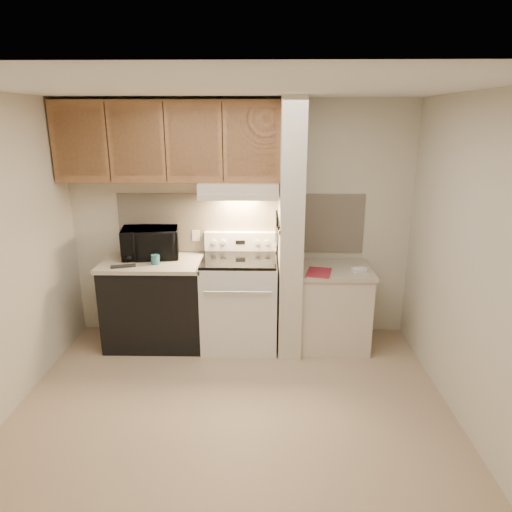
{
  "coord_description": "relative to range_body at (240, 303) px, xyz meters",
  "views": [
    {
      "loc": [
        0.26,
        -3.24,
        2.3
      ],
      "look_at": [
        0.18,
        0.75,
        1.09
      ],
      "focal_mm": 32.0,
      "sensor_mm": 36.0,
      "label": 1
    }
  ],
  "objects": [
    {
      "name": "range_knob_right_outer",
      "position": [
        0.28,
        0.24,
        0.59
      ],
      "size": [
        0.05,
        0.02,
        0.05
      ],
      "primitive_type": "cylinder",
      "rotation": [
        1.57,
        0.0,
        0.0
      ],
      "color": "silver",
      "rests_on": "range_backguard"
    },
    {
      "name": "oven_window",
      "position": [
        0.0,
        -0.32,
        0.04
      ],
      "size": [
        0.5,
        0.01,
        0.3
      ],
      "primitive_type": "cube",
      "color": "black",
      "rests_on": "range_body"
    },
    {
      "name": "wall_right",
      "position": [
        1.8,
        -1.16,
        0.79
      ],
      "size": [
        0.02,
        3.0,
        2.5
      ],
      "primitive_type": "cube",
      "color": "beige",
      "rests_on": "floor"
    },
    {
      "name": "knife_blade_e",
      "position": [
        0.38,
        0.1,
        0.75
      ],
      "size": [
        0.01,
        0.04,
        0.18
      ],
      "primitive_type": "cube",
      "color": "silver",
      "rests_on": "knife_strip"
    },
    {
      "name": "cooktop",
      "position": [
        0.0,
        0.0,
        0.48
      ],
      "size": [
        0.74,
        0.64,
        0.03
      ],
      "primitive_type": "cube",
      "color": "black",
      "rests_on": "range_body"
    },
    {
      "name": "cab_door_d",
      "position": [
        0.13,
        0.01,
        1.62
      ],
      "size": [
        0.46,
        0.01,
        0.63
      ],
      "primitive_type": "cube",
      "color": "#8E5F39",
      "rests_on": "upper_cabinets"
    },
    {
      "name": "knife_handle_e",
      "position": [
        0.38,
        0.11,
        0.91
      ],
      "size": [
        0.02,
        0.02,
        0.1
      ],
      "primitive_type": "cylinder",
      "color": "black",
      "rests_on": "knife_strip"
    },
    {
      "name": "cab_gap_c",
      "position": [
        -0.14,
        0.01,
        1.62
      ],
      "size": [
        0.01,
        0.01,
        0.73
      ],
      "primitive_type": "cube",
      "color": "black",
      "rests_on": "upper_cabinets"
    },
    {
      "name": "floor",
      "position": [
        0.0,
        -1.16,
        -0.46
      ],
      "size": [
        3.6,
        3.6,
        0.0
      ],
      "primitive_type": "plane",
      "color": "tan",
      "rests_on": "ground"
    },
    {
      "name": "ceiling",
      "position": [
        0.0,
        -1.16,
        2.04
      ],
      "size": [
        3.6,
        3.6,
        0.0
      ],
      "primitive_type": "plane",
      "rotation": [
        3.14,
        0.0,
        0.0
      ],
      "color": "white",
      "rests_on": "wall_back"
    },
    {
      "name": "knife_blade_c",
      "position": [
        0.38,
        -0.06,
        0.74
      ],
      "size": [
        0.01,
        0.04,
        0.2
      ],
      "primitive_type": "cube",
      "color": "silver",
      "rests_on": "knife_strip"
    },
    {
      "name": "range_knob_left_inner",
      "position": [
        -0.18,
        0.24,
        0.59
      ],
      "size": [
        0.05,
        0.02,
        0.05
      ],
      "primitive_type": "cylinder",
      "rotation": [
        1.57,
        0.0,
        0.0
      ],
      "color": "silver",
      "rests_on": "range_backguard"
    },
    {
      "name": "knife_strip",
      "position": [
        0.39,
        -0.06,
        0.86
      ],
      "size": [
        0.02,
        0.42,
        0.04
      ],
      "primitive_type": "cube",
      "color": "black",
      "rests_on": "partition_pillar"
    },
    {
      "name": "range_hood",
      "position": [
        0.0,
        0.12,
        1.17
      ],
      "size": [
        0.78,
        0.44,
        0.15
      ],
      "primitive_type": "cube",
      "color": "beige",
      "rests_on": "upper_cabinets"
    },
    {
      "name": "knife_blade_a",
      "position": [
        0.38,
        -0.2,
        0.76
      ],
      "size": [
        0.01,
        0.03,
        0.16
      ],
      "primitive_type": "cube",
      "color": "silver",
      "rests_on": "knife_strip"
    },
    {
      "name": "knife_handle_d",
      "position": [
        0.38,
        0.03,
        0.91
      ],
      "size": [
        0.02,
        0.02,
        0.1
      ],
      "primitive_type": "cylinder",
      "color": "black",
      "rests_on": "knife_strip"
    },
    {
      "name": "pillar_trim",
      "position": [
        0.39,
        -0.01,
        0.84
      ],
      "size": [
        0.01,
        0.7,
        0.04
      ],
      "primitive_type": "cube",
      "color": "#8E5F39",
      "rests_on": "partition_pillar"
    },
    {
      "name": "cab_gap_a",
      "position": [
        -1.23,
        0.01,
        1.62
      ],
      "size": [
        0.01,
        0.01,
        0.73
      ],
      "primitive_type": "cube",
      "color": "black",
      "rests_on": "upper_cabinets"
    },
    {
      "name": "outlet",
      "position": [
        -0.48,
        0.32,
        0.64
      ],
      "size": [
        0.08,
        0.01,
        0.12
      ],
      "primitive_type": "cube",
      "color": "beige",
      "rests_on": "backsplash"
    },
    {
      "name": "partition_pillar",
      "position": [
        0.51,
        -0.01,
        0.79
      ],
      "size": [
        0.22,
        0.7,
        2.5
      ],
      "primitive_type": "cube",
      "color": "beige",
      "rests_on": "floor"
    },
    {
      "name": "oven_mitt",
      "position": [
        0.38,
        0.17,
        0.74
      ],
      "size": [
        0.03,
        0.1,
        0.23
      ],
      "primitive_type": "cube",
      "color": "gray",
      "rests_on": "partition_pillar"
    },
    {
      "name": "knife_handle_a",
      "position": [
        0.38,
        -0.2,
        0.91
      ],
      "size": [
        0.02,
        0.02,
        0.1
      ],
      "primitive_type": "cylinder",
      "color": "black",
      "rests_on": "knife_strip"
    },
    {
      "name": "right_cab_base",
      "position": [
        0.97,
        -0.01,
        -0.06
      ],
      "size": [
        0.7,
        0.6,
        0.81
      ],
      "primitive_type": "cube",
      "color": "beige",
      "rests_on": "floor"
    },
    {
      "name": "dishwasher_front",
      "position": [
        -0.88,
        0.01,
        -0.03
      ],
      "size": [
        1.0,
        0.63,
        0.87
      ],
      "primitive_type": "cube",
      "color": "black",
      "rests_on": "floor"
    },
    {
      "name": "knife_handle_c",
      "position": [
        0.38,
        -0.05,
        0.91
      ],
      "size": [
        0.02,
        0.02,
        0.1
      ],
      "primitive_type": "cylinder",
      "color": "black",
      "rests_on": "knife_strip"
    },
    {
      "name": "knife_blade_d",
      "position": [
        0.38,
        0.03,
        0.76
      ],
      "size": [
        0.01,
        0.04,
        0.16
      ],
      "primitive_type": "cube",
      "color": "silver",
      "rests_on": "knife_strip"
    },
    {
      "name": "range_knob_left_outer",
      "position": [
        -0.28,
        0.24,
        0.59
      ],
      "size": [
        0.05,
        0.02,
        0.05
      ],
      "primitive_type": "cylinder",
      "rotation": [
        1.57,
        0.0,
        0.0
      ],
      "color": "silver",
      "rests_on": "range_backguard"
    },
    {
      "name": "upper_cabinets",
      "position": [
        -0.69,
        0.17,
        1.62
      ],
      "size": [
        2.18,
        0.33,
        0.77
      ],
      "primitive_type": "cube",
      "color": "#8E5F39",
      "rests_on": "wall_back"
    },
    {
      "name": "backsplash",
      "position": [
        0.0,
        0.33,
        0.78
      ],
      "size": [
        2.6,
        0.02,
        0.63
      ],
      "primitive_type": "cube",
      "color": "beige",
      "rests_on": "wall_back"
    },
    {
      "name": "knife_handle_b",
      "position": [
        0.38,
        -0.14,
        0.91
      ],
      "size": [
        0.02,
        0.02,
        0.1
      ],
      "primitive_type": "cylinder",
      "color": "black",
      "rests_on": "knife_strip"
    },
    {
      "name": "oven_handle",
      "position": [
        0.0,
        -0.35,
        0.26
      ],
      "size": [
        0.65,
        0.02,
        0.02
      ],
      "primitive_type": "cylinder",
      "rotation": [
        0.0,
        1.57,
        0.0
      ],
      "color": "silver",
      "rests_on": "range_body"
    },
    {
      "name": "range_display",
      "position": [
        0.0,
        0.24,
        0.59
      ],
      "size": [
        0.1,
        0.01,
        0.04
      ],
      "primitive_type": "cube",
      "color": "black",
      "rests_on": "range_backguard"
    },
    {
      "name": "hood_lip",
      "position": [
        0.0,
        -0.08,
        1.12
      ],
      "size": [
        0.78,
        0.04,
        0.06
      ],
      "primitive_type": "cube",
      "color": "beige",
      "rests_on": "range_hood"
    },
    {
      "name": "teal_jar",
      "position": [
        -0.83,
        -0.09,
        0.5
      ],
      "size": [
        0.1,
        0.1,
        0.1
      ],
      "primitive_type": "cylinder",
      "rotation": [
        0.0,
        0.0,
        0.12
      ],
      "color": "#246165",
      "rests_on": "left_countertop"
    },
    {
      "name": "spoon_rest",
      "position": [
        -1.12,
        -0.19,
        0.46
      ],
      "size": [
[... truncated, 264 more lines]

